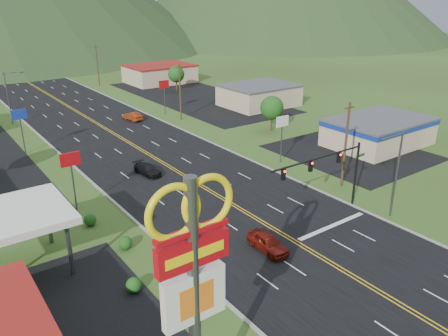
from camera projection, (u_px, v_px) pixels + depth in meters
ground at (416, 314)px, 30.75m from camera, size 500.00×500.00×0.00m
road at (416, 314)px, 30.75m from camera, size 20.00×460.00×0.04m
pylon_sign at (193, 273)px, 19.56m from camera, size 4.32×0.60×14.00m
traffic_signal at (331, 166)px, 42.88m from camera, size 13.10×0.43×7.00m
streetlight_east at (395, 169)px, 42.49m from camera, size 3.28×0.25×9.00m
streetlight_west at (10, 94)px, 75.18m from camera, size 3.28×0.25×9.00m
gas_canopy at (1, 220)px, 33.51m from camera, size 10.00×8.00×5.30m
building_east_near at (379, 130)px, 65.14m from camera, size 15.40×10.40×4.10m
building_east_mid at (259, 95)px, 88.87m from camera, size 14.40×11.40×4.30m
building_east_far at (160, 74)px, 113.00m from camera, size 16.40×12.40×4.50m
pole_sign_west_a at (71, 165)px, 43.84m from camera, size 2.00×0.18×6.40m
pole_sign_west_b at (20, 119)px, 60.41m from camera, size 2.00×0.18×6.40m
pole_sign_east_a at (282, 126)px, 57.09m from camera, size 2.00×0.18×6.40m
pole_sign_east_b at (164, 88)px, 81.19m from camera, size 2.00×0.18×6.40m
tree_east_a at (272, 108)px, 71.47m from camera, size 3.84×3.84×5.82m
tree_east_b at (176, 74)px, 102.28m from camera, size 3.84×3.84×5.82m
utility_pole_a at (346, 144)px, 49.81m from camera, size 1.60×0.28×10.00m
utility_pole_b at (180, 91)px, 77.67m from camera, size 1.60×0.28×10.00m
utility_pole_c at (97, 65)px, 107.79m from camera, size 1.60×0.28×10.00m
utility_pole_d at (51, 50)px, 137.92m from camera, size 1.60×0.28×10.00m
car_red_near at (268, 243)px, 38.22m from camera, size 1.89×4.43×1.49m
car_dark_mid at (148, 170)px, 54.65m from camera, size 2.37×4.63×1.29m
car_red_far at (133, 116)px, 78.64m from camera, size 2.17×4.61×1.46m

